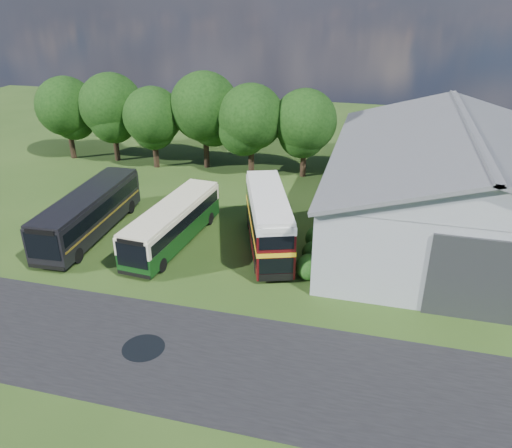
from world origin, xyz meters
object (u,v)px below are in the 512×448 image
(bus_dark_single, at_px, (89,213))
(storage_shed, at_px, (459,177))
(bus_maroon_double, at_px, (268,222))
(bus_green_single, at_px, (173,224))

(bus_dark_single, bearing_deg, storage_shed, 13.92)
(storage_shed, xyz_separation_m, bus_dark_single, (-26.12, -7.92, -2.43))
(storage_shed, bearing_deg, bus_maroon_double, -152.02)
(storage_shed, xyz_separation_m, bus_green_single, (-19.54, -7.80, -2.58))
(bus_maroon_double, relative_size, bus_dark_single, 0.83)
(storage_shed, xyz_separation_m, bus_maroon_double, (-12.82, -6.81, -2.09))
(bus_green_single, relative_size, bus_dark_single, 0.92)
(bus_green_single, height_order, bus_maroon_double, bus_maroon_double)
(bus_maroon_double, distance_m, bus_dark_single, 13.35)
(bus_maroon_double, bearing_deg, storage_shed, 8.67)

